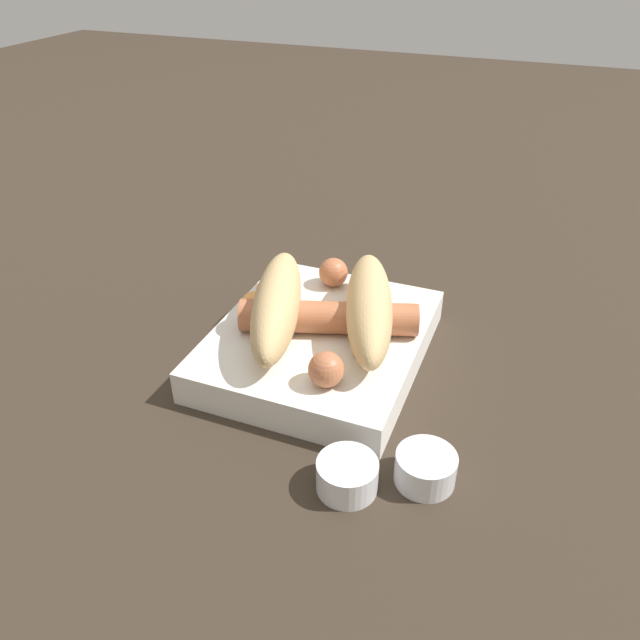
% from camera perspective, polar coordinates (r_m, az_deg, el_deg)
% --- Properties ---
extents(ground_plane, '(3.00, 3.00, 0.00)m').
position_cam_1_polar(ground_plane, '(0.59, 0.00, -3.38)').
color(ground_plane, '#33281E').
extents(food_tray, '(0.22, 0.18, 0.03)m').
position_cam_1_polar(food_tray, '(0.58, 0.00, -2.13)').
color(food_tray, silver).
rests_on(food_tray, ground_plane).
extents(bread_roll, '(0.20, 0.17, 0.05)m').
position_cam_1_polar(bread_roll, '(0.55, 0.26, 1.33)').
color(bread_roll, tan).
rests_on(bread_roll, food_tray).
extents(sausage, '(0.18, 0.16, 0.03)m').
position_cam_1_polar(sausage, '(0.56, 0.94, 0.45)').
color(sausage, '#B26642').
rests_on(sausage, food_tray).
extents(pickled_veggies, '(0.05, 0.06, 0.00)m').
position_cam_1_polar(pickled_veggies, '(0.62, -4.16, 2.27)').
color(pickled_veggies, '#F99E4C').
rests_on(pickled_veggies, food_tray).
extents(condiment_cup_near, '(0.04, 0.04, 0.02)m').
position_cam_1_polar(condiment_cup_near, '(0.46, 2.49, -14.13)').
color(condiment_cup_near, white).
rests_on(condiment_cup_near, ground_plane).
extents(condiment_cup_far, '(0.04, 0.04, 0.02)m').
position_cam_1_polar(condiment_cup_far, '(0.47, 9.60, -13.33)').
color(condiment_cup_far, white).
rests_on(condiment_cup_far, ground_plane).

